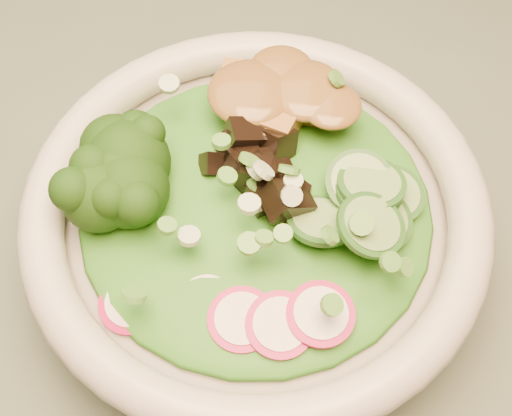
# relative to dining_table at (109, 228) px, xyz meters

# --- Properties ---
(dining_table) EXTENTS (1.20, 0.80, 0.75)m
(dining_table) POSITION_rel_dining_table_xyz_m (0.00, 0.00, 0.00)
(dining_table) COLOR black
(dining_table) RESTS_ON ground
(salad_bowl) EXTENTS (0.28, 0.28, 0.08)m
(salad_bowl) POSITION_rel_dining_table_xyz_m (0.14, -0.07, 0.16)
(salad_bowl) COLOR beige
(salad_bowl) RESTS_ON dining_table
(lettuce_bed) EXTENTS (0.21, 0.21, 0.03)m
(lettuce_bed) POSITION_rel_dining_table_xyz_m (0.14, -0.07, 0.18)
(lettuce_bed) COLOR #266415
(lettuce_bed) RESTS_ON salad_bowl
(broccoli_florets) EXTENTS (0.09, 0.08, 0.05)m
(broccoli_florets) POSITION_rel_dining_table_xyz_m (0.07, -0.07, 0.19)
(broccoli_florets) COLOR black
(broccoli_florets) RESTS_ON salad_bowl
(radish_slices) EXTENTS (0.12, 0.05, 0.02)m
(radish_slices) POSITION_rel_dining_table_xyz_m (0.14, -0.14, 0.18)
(radish_slices) COLOR #AC0D46
(radish_slices) RESTS_ON salad_bowl
(cucumber_slices) EXTENTS (0.08, 0.08, 0.04)m
(cucumber_slices) POSITION_rel_dining_table_xyz_m (0.21, -0.07, 0.19)
(cucumber_slices) COLOR #7AAA5E
(cucumber_slices) RESTS_ON salad_bowl
(mushroom_heap) EXTENTS (0.08, 0.08, 0.04)m
(mushroom_heap) POSITION_rel_dining_table_xyz_m (0.14, -0.06, 0.19)
(mushroom_heap) COLOR black
(mushroom_heap) RESTS_ON salad_bowl
(tofu_cubes) EXTENTS (0.10, 0.07, 0.04)m
(tofu_cubes) POSITION_rel_dining_table_xyz_m (0.14, -0.00, 0.19)
(tofu_cubes) COLOR olive
(tofu_cubes) RESTS_ON salad_bowl
(peanut_sauce) EXTENTS (0.07, 0.06, 0.02)m
(peanut_sauce) POSITION_rel_dining_table_xyz_m (0.14, -0.00, 0.20)
(peanut_sauce) COLOR brown
(peanut_sauce) RESTS_ON tofu_cubes
(scallion_garnish) EXTENTS (0.20, 0.20, 0.03)m
(scallion_garnish) POSITION_rel_dining_table_xyz_m (0.14, -0.07, 0.20)
(scallion_garnish) COLOR #549C37
(scallion_garnish) RESTS_ON salad_bowl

